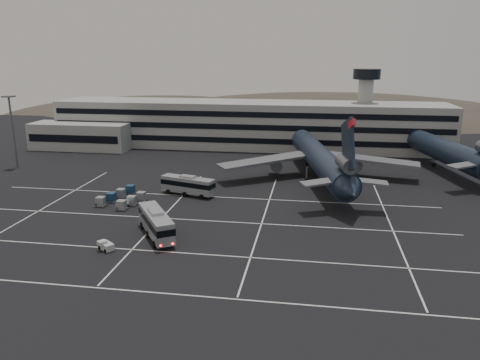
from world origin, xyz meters
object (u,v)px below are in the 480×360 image
(uld_cluster, at_px, (123,198))
(bus_near, at_px, (156,222))
(tug_a, at_px, (122,205))
(trijet_main, at_px, (320,159))
(bus_far, at_px, (188,184))

(uld_cluster, bearing_deg, bus_near, -52.23)
(tug_a, relative_size, uld_cluster, 0.20)
(trijet_main, xyz_separation_m, bus_near, (-25.96, -38.21, -2.80))
(bus_far, xyz_separation_m, uld_cluster, (-11.48, -6.74, -1.35))
(trijet_main, bearing_deg, tug_a, -156.68)
(bus_near, relative_size, tug_a, 4.83)
(trijet_main, relative_size, tug_a, 22.66)
(bus_far, distance_m, uld_cluster, 13.38)
(uld_cluster, bearing_deg, bus_far, 30.40)
(trijet_main, distance_m, uld_cluster, 44.55)
(trijet_main, height_order, tug_a, trijet_main)
(bus_far, bearing_deg, tug_a, 153.04)
(bus_far, bearing_deg, trijet_main, -43.04)
(tug_a, bearing_deg, uld_cluster, 134.94)
(trijet_main, bearing_deg, bus_far, -161.79)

